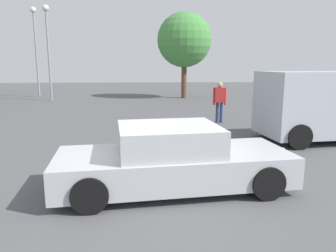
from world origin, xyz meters
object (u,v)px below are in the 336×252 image
pedestrian (220,98)px  light_post_far (35,37)px  sedan_foreground (172,160)px  dog (275,154)px  light_post_near (47,37)px

pedestrian → light_post_far: bearing=-129.1°
light_post_far → sedan_foreground: bearing=-65.0°
dog → light_post_near: 18.72m
light_post_near → light_post_far: (-1.69, 2.57, 0.16)m
pedestrian → light_post_far: size_ratio=0.26×
sedan_foreground → pedestrian: size_ratio=2.74×
dog → light_post_far: light_post_far is taller
pedestrian → light_post_near: 13.98m
sedan_foreground → pedestrian: (2.54, 7.39, 0.45)m
dog → pedestrian: size_ratio=0.38×
sedan_foreground → pedestrian: bearing=64.2°
light_post_far → pedestrian: bearing=-45.9°
dog → light_post_far: size_ratio=0.10×
sedan_foreground → light_post_far: bearing=108.2°
pedestrian → light_post_far: (-11.55, 11.92, 3.46)m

